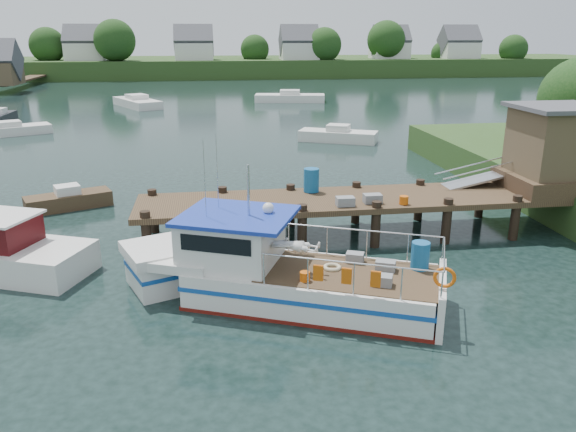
{
  "coord_description": "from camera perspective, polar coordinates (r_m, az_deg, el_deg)",
  "views": [
    {
      "loc": [
        -3.45,
        -18.47,
        6.87
      ],
      "look_at": [
        -1.0,
        -1.5,
        1.3
      ],
      "focal_mm": 35.0,
      "sensor_mm": 36.0,
      "label": 1
    }
  ],
  "objects": [
    {
      "name": "moored_a",
      "position": [
        45.01,
        -26.42,
        7.84
      ],
      "size": [
        5.68,
        4.04,
        1.0
      ],
      "rotation": [
        0.0,
        0.0,
        0.11
      ],
      "color": "silver",
      "rests_on": "ground"
    },
    {
      "name": "moored_far",
      "position": [
        60.91,
        0.18,
        11.95
      ],
      "size": [
        7.64,
        3.73,
        1.24
      ],
      "rotation": [
        0.0,
        0.0,
        0.09
      ],
      "color": "silver",
      "rests_on": "ground"
    },
    {
      "name": "ground_plane",
      "position": [
        20.0,
        2.22,
        -2.1
      ],
      "size": [
        160.0,
        160.0,
        0.0
      ],
      "primitive_type": "plane",
      "color": "black"
    },
    {
      "name": "far_shore",
      "position": [
        101.01,
        -6.46,
        15.18
      ],
      "size": [
        140.0,
        42.55,
        9.22
      ],
      "color": "#2A461C",
      "rests_on": "ground"
    },
    {
      "name": "moored_rowboat",
      "position": [
        24.86,
        -21.41,
        1.55
      ],
      "size": [
        3.52,
        2.38,
        0.97
      ],
      "rotation": [
        0.0,
        0.0,
        -0.11
      ],
      "color": "#43311F",
      "rests_on": "ground"
    },
    {
      "name": "lobster_boat",
      "position": [
        15.11,
        -1.63,
        -5.7
      ],
      "size": [
        8.85,
        5.47,
        4.4
      ],
      "rotation": [
        0.0,
        0.0,
        -0.41
      ],
      "color": "silver",
      "rests_on": "ground"
    },
    {
      "name": "moored_c",
      "position": [
        38.16,
        21.01,
        7.12
      ],
      "size": [
        8.09,
        5.07,
        1.21
      ],
      "rotation": [
        0.0,
        0.0,
        0.18
      ],
      "color": "silver",
      "rests_on": "ground"
    },
    {
      "name": "moored_b",
      "position": [
        38.05,
        5.11,
        8.17
      ],
      "size": [
        5.4,
        3.75,
        1.14
      ],
      "rotation": [
        0.0,
        0.0,
        0.17
      ],
      "color": "silver",
      "rests_on": "ground"
    },
    {
      "name": "dock",
      "position": [
        21.49,
        19.69,
        4.5
      ],
      "size": [
        16.6,
        3.0,
        4.78
      ],
      "color": "#43311F",
      "rests_on": "ground"
    },
    {
      "name": "moored_d",
      "position": [
        58.54,
        -15.08,
        11.1
      ],
      "size": [
        5.45,
        7.5,
        1.22
      ],
      "rotation": [
        0.0,
        0.0,
        -0.05
      ],
      "color": "silver",
      "rests_on": "ground"
    }
  ]
}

